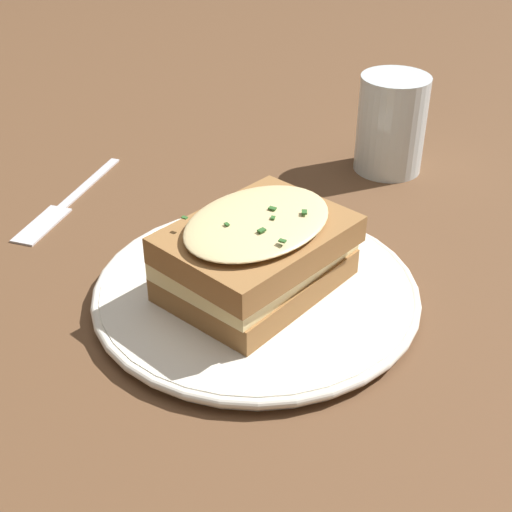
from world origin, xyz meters
TOP-DOWN VIEW (x-y plane):
  - ground_plane at (0.00, 0.00)m, footprint 2.40×2.40m
  - dinner_plate at (-0.01, 0.03)m, footprint 0.24×0.24m
  - sandwich at (-0.01, 0.02)m, footprint 0.16×0.16m
  - water_glass at (0.12, 0.25)m, footprint 0.07×0.07m
  - fork at (-0.19, 0.17)m, footprint 0.07×0.17m

SIDE VIEW (x-z plane):
  - ground_plane at x=0.00m, z-range 0.00..0.00m
  - fork at x=-0.19m, z-range 0.00..0.00m
  - dinner_plate at x=-0.01m, z-range 0.00..0.01m
  - sandwich at x=-0.01m, z-range 0.01..0.08m
  - water_glass at x=0.12m, z-range 0.00..0.10m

